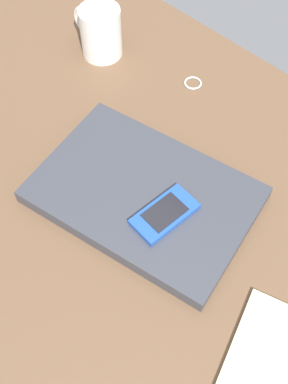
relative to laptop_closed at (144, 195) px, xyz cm
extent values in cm
cube|color=brown|center=(-0.56, 1.13, -2.76)|extent=(120.00, 80.00, 3.00)
cube|color=#33353D|center=(0.00, 0.00, 0.00)|extent=(36.52, 28.29, 2.52)
cube|color=#1E479E|center=(-5.33, 0.64, 1.76)|extent=(5.85, 10.20, 0.99)
cube|color=black|center=(-5.33, 0.64, 2.32)|extent=(4.44, 6.39, 0.14)
torus|color=silver|center=(11.24, -24.47, -1.08)|extent=(3.32, 3.32, 0.36)
cylinder|color=silver|center=(29.47, -18.57, 3.55)|extent=(7.73, 7.73, 9.61)
torus|color=silver|center=(33.74, -18.57, 3.55)|extent=(6.28, 0.90, 6.28)
cube|color=#F2EDB2|center=(-29.34, 6.94, -0.86)|extent=(15.95, 20.13, 0.80)
camera|label=1|loc=(-27.78, 28.39, 61.61)|focal=44.46mm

